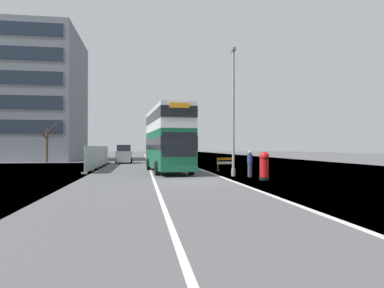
{
  "coord_description": "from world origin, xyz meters",
  "views": [
    {
      "loc": [
        -2.48,
        -19.34,
        1.96
      ],
      "look_at": [
        1.15,
        5.34,
        2.2
      ],
      "focal_mm": 32.1,
      "sensor_mm": 36.0,
      "label": 1
    }
  ],
  "objects_px": {
    "roadworks_barrier": "(225,163)",
    "car_receding_mid": "(161,154)",
    "double_decker_bus": "(168,138)",
    "car_oncoming_near": "(124,155)",
    "pedestrian_at_kerb": "(250,164)",
    "red_pillar_postbox": "(264,164)",
    "lamppost_foreground": "(233,116)",
    "car_receding_far": "(156,153)"
  },
  "relations": [
    {
      "from": "red_pillar_postbox",
      "to": "car_receding_far",
      "type": "xyz_separation_m",
      "value": [
        -4.89,
        37.14,
        0.0
      ]
    },
    {
      "from": "roadworks_barrier",
      "to": "car_receding_mid",
      "type": "distance_m",
      "value": 21.87
    },
    {
      "from": "car_receding_mid",
      "to": "pedestrian_at_kerb",
      "type": "xyz_separation_m",
      "value": [
        4.37,
        -27.32,
        -0.14
      ]
    },
    {
      "from": "car_oncoming_near",
      "to": "pedestrian_at_kerb",
      "type": "xyz_separation_m",
      "value": [
        9.23,
        -21.18,
        -0.17
      ]
    },
    {
      "from": "car_oncoming_near",
      "to": "pedestrian_at_kerb",
      "type": "bearing_deg",
      "value": -66.46
    },
    {
      "from": "double_decker_bus",
      "to": "roadworks_barrier",
      "type": "height_order",
      "value": "double_decker_bus"
    },
    {
      "from": "lamppost_foreground",
      "to": "car_oncoming_near",
      "type": "distance_m",
      "value": 22.25
    },
    {
      "from": "lamppost_foreground",
      "to": "car_oncoming_near",
      "type": "xyz_separation_m",
      "value": [
        -8.32,
        20.4,
        -3.06
      ]
    },
    {
      "from": "lamppost_foreground",
      "to": "pedestrian_at_kerb",
      "type": "height_order",
      "value": "lamppost_foreground"
    },
    {
      "from": "double_decker_bus",
      "to": "lamppost_foreground",
      "type": "height_order",
      "value": "lamppost_foreground"
    },
    {
      "from": "lamppost_foreground",
      "to": "car_receding_far",
      "type": "xyz_separation_m",
      "value": [
        -3.8,
        34.19,
        -3.17
      ]
    },
    {
      "from": "red_pillar_postbox",
      "to": "roadworks_barrier",
      "type": "height_order",
      "value": "red_pillar_postbox"
    },
    {
      "from": "roadworks_barrier",
      "to": "car_oncoming_near",
      "type": "xyz_separation_m",
      "value": [
        -9.01,
        15.33,
        0.39
      ]
    },
    {
      "from": "double_decker_bus",
      "to": "car_oncoming_near",
      "type": "bearing_deg",
      "value": 104.88
    },
    {
      "from": "double_decker_bus",
      "to": "pedestrian_at_kerb",
      "type": "xyz_separation_m",
      "value": [
        5.03,
        -5.4,
        -1.78
      ]
    },
    {
      "from": "roadworks_barrier",
      "to": "car_receding_far",
      "type": "relative_size",
      "value": 0.38
    },
    {
      "from": "car_oncoming_near",
      "to": "pedestrian_at_kerb",
      "type": "distance_m",
      "value": 23.1
    },
    {
      "from": "roadworks_barrier",
      "to": "lamppost_foreground",
      "type": "bearing_deg",
      "value": -97.65
    },
    {
      "from": "red_pillar_postbox",
      "to": "pedestrian_at_kerb",
      "type": "relative_size",
      "value": 0.97
    },
    {
      "from": "pedestrian_at_kerb",
      "to": "lamppost_foreground",
      "type": "bearing_deg",
      "value": 139.21
    },
    {
      "from": "car_receding_mid",
      "to": "pedestrian_at_kerb",
      "type": "height_order",
      "value": "car_receding_mid"
    },
    {
      "from": "red_pillar_postbox",
      "to": "car_receding_mid",
      "type": "xyz_separation_m",
      "value": [
        -4.56,
        29.49,
        0.09
      ]
    },
    {
      "from": "lamppost_foreground",
      "to": "car_oncoming_near",
      "type": "bearing_deg",
      "value": 112.2
    },
    {
      "from": "lamppost_foreground",
      "to": "car_receding_mid",
      "type": "height_order",
      "value": "lamppost_foreground"
    },
    {
      "from": "pedestrian_at_kerb",
      "to": "roadworks_barrier",
      "type": "bearing_deg",
      "value": 92.17
    },
    {
      "from": "car_receding_far",
      "to": "double_decker_bus",
      "type": "bearing_deg",
      "value": -90.64
    },
    {
      "from": "roadworks_barrier",
      "to": "red_pillar_postbox",
      "type": "bearing_deg",
      "value": -87.08
    },
    {
      "from": "lamppost_foreground",
      "to": "red_pillar_postbox",
      "type": "relative_size",
      "value": 5.09
    },
    {
      "from": "double_decker_bus",
      "to": "car_receding_mid",
      "type": "xyz_separation_m",
      "value": [
        0.66,
        21.92,
        -1.64
      ]
    },
    {
      "from": "red_pillar_postbox",
      "to": "car_receding_mid",
      "type": "bearing_deg",
      "value": 98.79
    },
    {
      "from": "car_receding_far",
      "to": "pedestrian_at_kerb",
      "type": "distance_m",
      "value": 35.29
    },
    {
      "from": "roadworks_barrier",
      "to": "pedestrian_at_kerb",
      "type": "distance_m",
      "value": 5.86
    },
    {
      "from": "red_pillar_postbox",
      "to": "car_receding_far",
      "type": "relative_size",
      "value": 0.45
    },
    {
      "from": "double_decker_bus",
      "to": "lamppost_foreground",
      "type": "xyz_separation_m",
      "value": [
        4.13,
        -4.62,
        1.45
      ]
    },
    {
      "from": "red_pillar_postbox",
      "to": "pedestrian_at_kerb",
      "type": "bearing_deg",
      "value": 94.94
    },
    {
      "from": "double_decker_bus",
      "to": "roadworks_barrier",
      "type": "relative_size",
      "value": 7.06
    },
    {
      "from": "red_pillar_postbox",
      "to": "car_receding_mid",
      "type": "distance_m",
      "value": 29.84
    },
    {
      "from": "car_receding_far",
      "to": "car_receding_mid",
      "type": "bearing_deg",
      "value": -87.52
    },
    {
      "from": "roadworks_barrier",
      "to": "car_receding_mid",
      "type": "xyz_separation_m",
      "value": [
        -4.15,
        21.47,
        0.36
      ]
    },
    {
      "from": "car_oncoming_near",
      "to": "car_receding_far",
      "type": "distance_m",
      "value": 14.51
    },
    {
      "from": "red_pillar_postbox",
      "to": "pedestrian_at_kerb",
      "type": "distance_m",
      "value": 2.18
    },
    {
      "from": "lamppost_foreground",
      "to": "pedestrian_at_kerb",
      "type": "relative_size",
      "value": 4.96
    }
  ]
}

